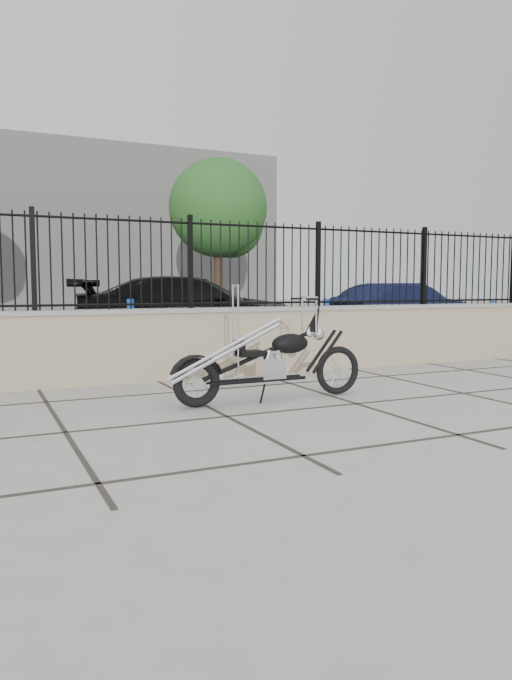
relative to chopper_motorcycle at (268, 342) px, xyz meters
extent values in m
plane|color=#99968E|center=(0.79, -0.55, -0.65)|extent=(90.00, 90.00, 0.00)
plane|color=black|center=(0.79, 11.95, -0.65)|extent=(30.00, 30.00, 0.00)
cube|color=gray|center=(0.79, 1.95, -0.17)|extent=(14.00, 0.36, 0.96)
cube|color=black|center=(0.79, 1.95, 0.91)|extent=(14.00, 0.08, 1.20)
cube|color=beige|center=(0.79, 25.95, 3.35)|extent=(22.00, 6.00, 8.00)
imported|color=black|center=(1.47, 6.64, 0.08)|extent=(5.45, 3.78, 1.47)
imported|color=black|center=(6.96, 6.46, 0.02)|extent=(4.20, 2.02, 1.33)
cylinder|color=#0B57A8|center=(-0.42, 4.53, -0.13)|extent=(0.16, 0.16, 1.04)
cylinder|color=#0D25CA|center=(3.31, 4.16, -0.14)|extent=(0.14, 0.14, 1.02)
cylinder|color=#0C2FB6|center=(7.27, 3.76, -0.18)|extent=(0.13, 0.13, 0.94)
cylinder|color=#382619|center=(5.50, 15.41, 1.06)|extent=(0.34, 0.34, 3.42)
sphere|color=#356726|center=(5.50, 15.41, 3.69)|extent=(3.65, 3.65, 3.65)
camera|label=1|loc=(-2.89, -5.88, 0.61)|focal=32.00mm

